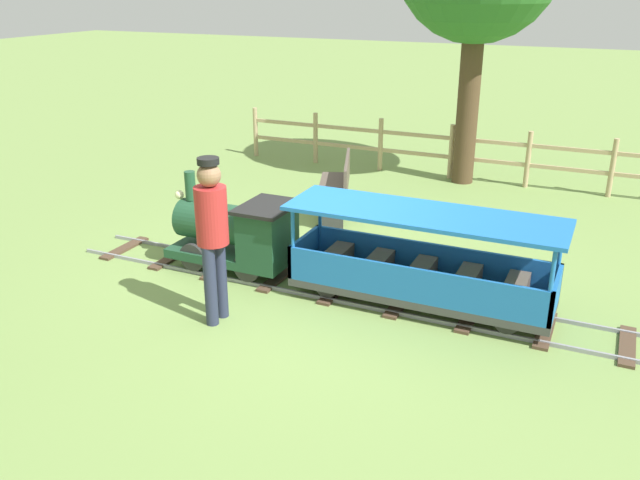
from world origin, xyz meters
The scene contains 7 objects.
ground_plane centered at (0.00, 0.00, 0.00)m, with size 60.00×60.00×0.00m, color #75934C.
track centered at (0.00, -0.25, 0.02)m, with size 0.76×6.40×0.04m.
locomotive centered at (0.00, 0.95, 0.48)m, with size 0.72×1.45×1.07m.
passenger_car centered at (0.00, -1.15, 0.42)m, with size 0.82×2.70×0.97m.
conductor_person centered at (-1.08, 0.55, 0.96)m, with size 0.30×0.30×1.62m.
park_bench centered at (2.25, 0.71, 0.42)m, with size 1.36×0.83×0.82m.
fence_section centered at (4.78, -0.25, 0.48)m, with size 0.08×7.48×0.90m.
Camera 1 is at (-5.92, -2.75, 3.09)m, focal length 37.44 mm.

